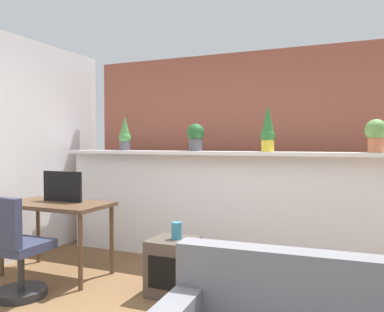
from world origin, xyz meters
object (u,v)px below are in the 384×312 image
Objects in this scene: tv_monitor at (62,186)px; potted_plant_3 at (376,134)px; potted_plant_2 at (268,129)px; desk at (57,211)px; vase_on_shelf at (177,231)px; office_chair at (15,255)px; side_cube_shelf at (173,267)px; potted_plant_0 at (125,134)px; potted_plant_1 at (196,136)px.

potted_plant_3 is at bearing 17.36° from tv_monitor.
potted_plant_2 is 0.46× the size of desk.
potted_plant_3 is 2.14× the size of vase_on_shelf.
office_chair is 1.38m from side_cube_shelf.
tv_monitor is at bearing -162.64° from potted_plant_3.
office_chair is at bearing -90.90° from potted_plant_0.
potted_plant_2 is 0.56× the size of office_chair.
office_chair reaches higher than desk.
tv_monitor is at bearing 98.10° from office_chair.
potted_plant_0 is 1.37× the size of potted_plant_1.
potted_plant_3 reaches higher than office_chair.
potted_plant_1 is at bearing 178.84° from potted_plant_3.
potted_plant_0 is 0.85× the size of potted_plant_2.
potted_plant_1 is at bearing 177.84° from potted_plant_2.
desk is 1.21× the size of office_chair.
potted_plant_0 is 2.87× the size of vase_on_shelf.
side_cube_shelf is at bearing 27.46° from office_chair.
potted_plant_1 is at bearing 41.45° from tv_monitor.
potted_plant_0 is 0.92× the size of tv_monitor.
tv_monitor is 3.13× the size of vase_on_shelf.
office_chair is (0.10, -0.72, -0.52)m from tv_monitor.
tv_monitor is (-1.95, -0.94, -0.60)m from potted_plant_2.
potted_plant_1 reaches higher than side_cube_shelf.
potted_plant_2 is 1.05m from potted_plant_3.
vase_on_shelf reaches higher than side_cube_shelf.
potted_plant_2 reaches higher than tv_monitor.
potted_plant_3 is 2.31m from side_cube_shelf.
potted_plant_1 is 1.72m from desk.
side_cube_shelf is (-1.68, -1.02, -1.20)m from potted_plant_3.
tv_monitor is 0.89m from office_chair.
side_cube_shelf is at bearing -121.58° from potted_plant_2.
desk is (-1.96, -1.02, -0.84)m from potted_plant_2.
potted_plant_0 is at bearing 178.41° from potted_plant_2.
office_chair is (-1.85, -1.66, -1.12)m from potted_plant_2.
tv_monitor is 1.39m from vase_on_shelf.
potted_plant_1 is 1.61m from side_cube_shelf.
tv_monitor is 0.95× the size of side_cube_shelf.
tv_monitor is at bearing -97.39° from potted_plant_0.
desk reaches higher than side_cube_shelf.
side_cube_shelf is (1.22, 0.63, -0.14)m from office_chair.
potted_plant_2 is 1.07× the size of tv_monitor.
potted_plant_2 reaches higher than desk.
potted_plant_0 is 2.87m from potted_plant_3.
potted_plant_1 is 0.98× the size of potted_plant_3.
potted_plant_0 is 1.35m from desk.
vase_on_shelf is (-0.60, -1.01, -0.93)m from potted_plant_2.
potted_plant_3 reaches higher than potted_plant_1.
potted_plant_0 is 0.48× the size of office_chair.
potted_plant_3 is (2.87, -0.06, -0.02)m from potted_plant_0.
potted_plant_2 is at bearing 179.64° from potted_plant_3.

